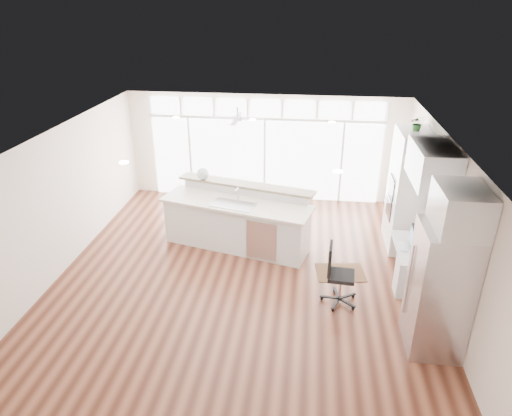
# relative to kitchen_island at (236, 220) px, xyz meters

# --- Properties ---
(floor) EXTENTS (7.00, 8.00, 0.02)m
(floor) POSITION_rel_kitchen_island_xyz_m (0.31, -1.27, -0.64)
(floor) COLOR #492216
(floor) RESTS_ON ground
(ceiling) EXTENTS (7.00, 8.00, 0.02)m
(ceiling) POSITION_rel_kitchen_island_xyz_m (0.31, -1.27, 2.07)
(ceiling) COLOR white
(ceiling) RESTS_ON wall_back
(wall_back) EXTENTS (7.00, 0.04, 2.70)m
(wall_back) POSITION_rel_kitchen_island_xyz_m (0.31, 2.73, 0.72)
(wall_back) COLOR white
(wall_back) RESTS_ON floor
(wall_front) EXTENTS (7.00, 0.04, 2.70)m
(wall_front) POSITION_rel_kitchen_island_xyz_m (0.31, -5.27, 0.72)
(wall_front) COLOR white
(wall_front) RESTS_ON floor
(wall_left) EXTENTS (0.04, 8.00, 2.70)m
(wall_left) POSITION_rel_kitchen_island_xyz_m (-3.19, -1.27, 0.72)
(wall_left) COLOR white
(wall_left) RESTS_ON floor
(wall_right) EXTENTS (0.04, 8.00, 2.70)m
(wall_right) POSITION_rel_kitchen_island_xyz_m (3.81, -1.27, 0.72)
(wall_right) COLOR white
(wall_right) RESTS_ON floor
(glass_wall) EXTENTS (5.80, 0.06, 2.08)m
(glass_wall) POSITION_rel_kitchen_island_xyz_m (0.31, 2.67, 0.42)
(glass_wall) COLOR white
(glass_wall) RESTS_ON wall_back
(transom_row) EXTENTS (5.90, 0.06, 0.40)m
(transom_row) POSITION_rel_kitchen_island_xyz_m (0.31, 2.67, 1.75)
(transom_row) COLOR white
(transom_row) RESTS_ON wall_back
(desk_window) EXTENTS (0.04, 0.85, 0.85)m
(desk_window) POSITION_rel_kitchen_island_xyz_m (3.77, -0.97, 0.92)
(desk_window) COLOR white
(desk_window) RESTS_ON wall_right
(ceiling_fan) EXTENTS (1.16, 1.16, 0.32)m
(ceiling_fan) POSITION_rel_kitchen_island_xyz_m (-0.19, 1.53, 1.85)
(ceiling_fan) COLOR silver
(ceiling_fan) RESTS_ON ceiling
(recessed_lights) EXTENTS (3.40, 3.00, 0.02)m
(recessed_lights) POSITION_rel_kitchen_island_xyz_m (0.31, -1.07, 2.05)
(recessed_lights) COLOR white
(recessed_lights) RESTS_ON ceiling
(oven_cabinet) EXTENTS (0.64, 1.20, 2.50)m
(oven_cabinet) POSITION_rel_kitchen_island_xyz_m (3.48, 0.53, 0.62)
(oven_cabinet) COLOR silver
(oven_cabinet) RESTS_ON floor
(desk_nook) EXTENTS (0.72, 1.30, 0.76)m
(desk_nook) POSITION_rel_kitchen_island_xyz_m (3.44, -0.97, -0.25)
(desk_nook) COLOR silver
(desk_nook) RESTS_ON floor
(upper_cabinets) EXTENTS (0.64, 1.30, 0.64)m
(upper_cabinets) POSITION_rel_kitchen_island_xyz_m (3.48, -0.97, 1.72)
(upper_cabinets) COLOR silver
(upper_cabinets) RESTS_ON wall_right
(refrigerator) EXTENTS (0.76, 0.90, 2.00)m
(refrigerator) POSITION_rel_kitchen_island_xyz_m (3.42, -2.62, 0.37)
(refrigerator) COLOR #BDBCC1
(refrigerator) RESTS_ON floor
(fridge_cabinet) EXTENTS (0.64, 0.90, 0.60)m
(fridge_cabinet) POSITION_rel_kitchen_island_xyz_m (3.48, -2.62, 1.67)
(fridge_cabinet) COLOR silver
(fridge_cabinet) RESTS_ON wall_right
(framed_photos) EXTENTS (0.06, 0.22, 0.80)m
(framed_photos) POSITION_rel_kitchen_island_xyz_m (3.77, -0.35, 0.77)
(framed_photos) COLOR black
(framed_photos) RESTS_ON wall_right
(kitchen_island) EXTENTS (3.34, 1.94, 1.25)m
(kitchen_island) POSITION_rel_kitchen_island_xyz_m (0.00, 0.00, 0.00)
(kitchen_island) COLOR silver
(kitchen_island) RESTS_ON floor
(rug) EXTENTS (1.00, 0.78, 0.01)m
(rug) POSITION_rel_kitchen_island_xyz_m (2.16, -0.79, -0.62)
(rug) COLOR #361E11
(rug) RESTS_ON floor
(office_chair) EXTENTS (0.62, 0.58, 1.11)m
(office_chair) POSITION_rel_kitchen_island_xyz_m (2.09, -1.73, -0.07)
(office_chair) COLOR black
(office_chair) RESTS_ON floor
(fishbowl) EXTENTS (0.30, 0.30, 0.26)m
(fishbowl) POSITION_rel_kitchen_island_xyz_m (-0.82, 0.63, 0.76)
(fishbowl) COLOR silver
(fishbowl) RESTS_ON kitchen_island
(monitor) EXTENTS (0.11, 0.48, 0.40)m
(monitor) POSITION_rel_kitchen_island_xyz_m (3.36, -0.97, 0.33)
(monitor) COLOR black
(monitor) RESTS_ON desk_nook
(keyboard) EXTENTS (0.14, 0.35, 0.02)m
(keyboard) POSITION_rel_kitchen_island_xyz_m (3.19, -0.97, 0.14)
(keyboard) COLOR white
(keyboard) RESTS_ON desk_nook
(potted_plant) EXTENTS (0.29, 0.32, 0.23)m
(potted_plant) POSITION_rel_kitchen_island_xyz_m (3.48, 0.53, 1.99)
(potted_plant) COLOR #2A6029
(potted_plant) RESTS_ON oven_cabinet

